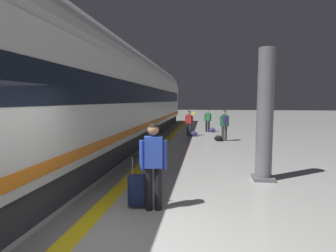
{
  "coord_description": "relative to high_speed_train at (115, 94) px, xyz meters",
  "views": [
    {
      "loc": [
        1.35,
        -3.72,
        2.2
      ],
      "look_at": [
        0.17,
        4.81,
        1.39
      ],
      "focal_mm": 29.04,
      "sensor_mm": 36.0,
      "label": 1
    }
  ],
  "objects": [
    {
      "name": "rolling_suitcase_foreground",
      "position": [
        2.91,
        -7.24,
        -2.14
      ],
      "size": [
        0.41,
        0.29,
        1.06
      ],
      "color": "#19234C",
      "rests_on": "ground"
    },
    {
      "name": "ground_plane",
      "position": [
        2.92,
        -8.8,
        -2.5
      ],
      "size": [
        120.0,
        120.0,
        0.0
      ],
      "primitive_type": "plane",
      "color": "#B7B7B2"
    },
    {
      "name": "passenger_mid",
      "position": [
        4.44,
        6.66,
        -1.59
      ],
      "size": [
        0.49,
        0.22,
        1.58
      ],
      "color": "black",
      "rests_on": "ground"
    },
    {
      "name": "duffel_bag_near",
      "position": [
        4.98,
        2.29,
        -2.35
      ],
      "size": [
        0.44,
        0.26,
        0.36
      ],
      "color": "black",
      "rests_on": "ground"
    },
    {
      "name": "traveller_foreground",
      "position": [
        3.26,
        -7.32,
        -1.48
      ],
      "size": [
        0.54,
        0.28,
        1.76
      ],
      "color": "black",
      "rests_on": "ground"
    },
    {
      "name": "high_speed_train",
      "position": [
        0.0,
        0.0,
        0.0
      ],
      "size": [
        2.94,
        32.59,
        4.97
      ],
      "color": "#38383D",
      "rests_on": "ground"
    },
    {
      "name": "safety_line_strip",
      "position": [
        2.16,
        1.2,
        -2.5
      ],
      "size": [
        0.36,
        80.0,
        0.01
      ],
      "primitive_type": "cube",
      "color": "yellow",
      "rests_on": "ground"
    },
    {
      "name": "duffel_bag_mid",
      "position": [
        4.76,
        6.4,
        -2.35
      ],
      "size": [
        0.44,
        0.26,
        0.36
      ],
      "color": "navy",
      "rests_on": "ground"
    },
    {
      "name": "duffel_bag_far",
      "position": [
        3.59,
        4.08,
        -2.35
      ],
      "size": [
        0.44,
        0.26,
        0.36
      ],
      "color": "navy",
      "rests_on": "ground"
    },
    {
      "name": "tactile_edge_band",
      "position": [
        1.81,
        1.2,
        -2.5
      ],
      "size": [
        0.67,
        80.0,
        0.01
      ],
      "primitive_type": "cube",
      "color": "slate",
      "rests_on": "ground"
    },
    {
      "name": "passenger_near",
      "position": [
        5.31,
        2.39,
        -1.51
      ],
      "size": [
        0.51,
        0.38,
        1.68
      ],
      "color": "#383842",
      "rests_on": "ground"
    },
    {
      "name": "platform_pillar",
      "position": [
        5.88,
        -4.86,
        -0.78
      ],
      "size": [
        0.56,
        0.56,
        3.6
      ],
      "color": "slate",
      "rests_on": "ground"
    },
    {
      "name": "passenger_far",
      "position": [
        3.27,
        4.25,
        -1.59
      ],
      "size": [
        0.49,
        0.22,
        1.57
      ],
      "color": "#383842",
      "rests_on": "ground"
    }
  ]
}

